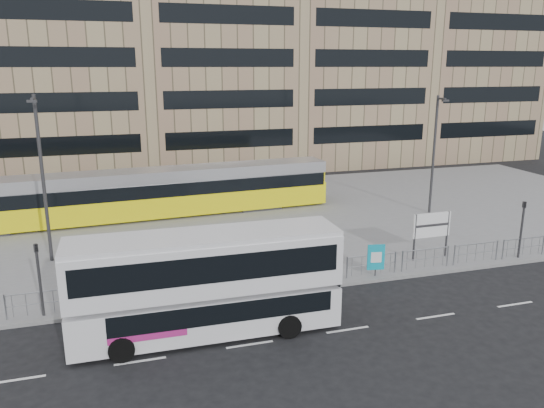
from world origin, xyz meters
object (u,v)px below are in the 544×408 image
object	(u,v)px
ad_panel	(376,258)
pedestrian	(217,261)
tram	(131,195)
station_sign	(432,227)
lamp_post_east	(434,150)
double_decker_bus	(206,281)
traffic_light_west	(39,270)
lamp_post_west	(42,173)
traffic_light_east	(522,222)

from	to	relation	value
ad_panel	pedestrian	bearing A→B (deg)	175.79
tram	ad_panel	distance (m)	17.62
station_sign	lamp_post_east	world-z (taller)	lamp_post_east
pedestrian	lamp_post_east	size ratio (longest dim) A/B	0.22
double_decker_bus	pedestrian	bearing A→B (deg)	75.69
traffic_light_west	lamp_post_east	size ratio (longest dim) A/B	0.38
traffic_light_west	lamp_post_west	xyz separation A→B (m)	(-0.30, 6.68, 2.72)
traffic_light_west	lamp_post_east	world-z (taller)	lamp_post_east
tram	ad_panel	bearing A→B (deg)	-55.19
lamp_post_west	traffic_light_west	bearing A→B (deg)	-87.47
lamp_post_west	lamp_post_east	world-z (taller)	lamp_post_west
station_sign	lamp_post_east	size ratio (longest dim) A/B	0.31
double_decker_bus	traffic_light_west	bearing A→B (deg)	153.61
station_sign	lamp_post_west	xyz separation A→B (m)	(-19.27, 5.45, 2.95)
pedestrian	traffic_light_east	bearing A→B (deg)	-110.13
double_decker_bus	traffic_light_east	size ratio (longest dim) A/B	3.29
lamp_post_west	tram	bearing A→B (deg)	57.63
pedestrian	lamp_post_east	bearing A→B (deg)	-79.65
tram	lamp_post_west	xyz separation A→B (m)	(-4.44, -7.00, 3.07)
pedestrian	lamp_post_west	bearing A→B (deg)	44.49
traffic_light_west	lamp_post_west	world-z (taller)	lamp_post_west
double_decker_bus	tram	xyz separation A→B (m)	(-2.12, 16.88, -0.42)
traffic_light_west	traffic_light_east	xyz separation A→B (m)	(23.65, 0.00, 0.00)
traffic_light_west	lamp_post_east	xyz separation A→B (m)	(24.14, 9.20, 2.43)
tram	traffic_light_east	distance (m)	23.83
lamp_post_east	station_sign	bearing A→B (deg)	-122.95
station_sign	traffic_light_east	distance (m)	4.84
double_decker_bus	lamp_post_east	distance (m)	21.88
pedestrian	traffic_light_east	distance (m)	16.18
double_decker_bus	lamp_post_east	world-z (taller)	lamp_post_east
tram	traffic_light_east	world-z (taller)	tram
double_decker_bus	traffic_light_east	world-z (taller)	double_decker_bus
station_sign	lamp_post_west	bearing A→B (deg)	163.34
ad_panel	tram	bearing A→B (deg)	138.45
double_decker_bus	station_sign	world-z (taller)	double_decker_bus
traffic_light_east	lamp_post_east	distance (m)	9.53
station_sign	lamp_post_east	distance (m)	9.86
station_sign	lamp_post_east	bearing A→B (deg)	56.18
pedestrian	tram	bearing A→B (deg)	2.46
ad_panel	pedestrian	size ratio (longest dim) A/B	0.89
traffic_light_west	traffic_light_east	bearing A→B (deg)	-19.74
ad_panel	lamp_post_east	world-z (taller)	lamp_post_east
tram	pedestrian	xyz separation A→B (m)	(3.46, -11.89, -0.72)
double_decker_bus	traffic_light_west	size ratio (longest dim) A/B	3.29
tram	station_sign	distance (m)	19.37
traffic_light_east	ad_panel	bearing A→B (deg)	-164.98
tram	pedestrian	world-z (taller)	tram
lamp_post_west	lamp_post_east	bearing A→B (deg)	5.88
pedestrian	traffic_light_east	world-z (taller)	traffic_light_east
double_decker_bus	lamp_post_east	size ratio (longest dim) A/B	1.26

